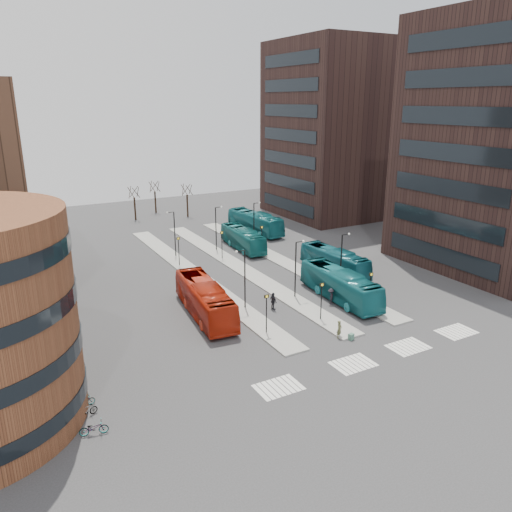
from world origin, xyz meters
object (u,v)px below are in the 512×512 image
suitcase (351,337)px  teal_bus_b (243,239)px  commuter_c (331,296)px  bicycle_far (83,402)px  teal_bus_a (340,285)px  traveller (339,329)px  commuter_b (273,301)px  bicycle_near (94,428)px  teal_bus_d (255,222)px  commuter_a (211,302)px  red_bus (205,299)px  teal_bus_c (334,261)px  bicycle_mid (87,411)px

suitcase → teal_bus_b: size_ratio=0.05×
commuter_c → bicycle_far: size_ratio=1.07×
teal_bus_a → commuter_c: bearing=-156.7°
traveller → commuter_c: 7.65m
commuter_b → bicycle_far: bearing=106.8°
traveller → bicycle_near: traveller is taller
teal_bus_b → teal_bus_d: teal_bus_d is taller
commuter_a → commuter_c: commuter_c is taller
teal_bus_d → bicycle_near: (-33.20, -39.19, -1.19)m
commuter_b → bicycle_far: 21.54m
red_bus → teal_bus_c: 19.29m
teal_bus_a → traveller: (-5.62, -7.13, -0.81)m
teal_bus_a → teal_bus_c: size_ratio=1.09×
commuter_b → teal_bus_a: bearing=-103.3°
commuter_b → bicycle_near: 23.01m
suitcase → teal_bus_d: teal_bus_d is taller
teal_bus_a → bicycle_mid: 28.72m
teal_bus_c → commuter_c: size_ratio=6.31×
bicycle_near → bicycle_mid: size_ratio=1.20×
commuter_a → bicycle_near: bearing=30.0°
traveller → teal_bus_d: bearing=48.0°
bicycle_far → commuter_c: bearing=-85.2°
teal_bus_c → teal_bus_d: 21.66m
teal_bus_b → commuter_a: (-12.78, -17.69, -0.67)m
teal_bus_d → bicycle_mid: 49.78m
teal_bus_c → commuter_c: (-6.42, -7.79, -0.64)m
commuter_b → suitcase: bearing=-169.2°
suitcase → teal_bus_b: 30.02m
red_bus → bicycle_near: size_ratio=6.79×
bicycle_near → teal_bus_a: bearing=-56.8°
commuter_b → teal_bus_c: bearing=-68.9°
commuter_a → bicycle_far: (-14.49, -10.99, -0.40)m
suitcase → teal_bus_d: 38.32m
suitcase → red_bus: 14.43m
teal_bus_d → commuter_b: (-13.24, -27.77, -0.76)m
suitcase → teal_bus_d: bearing=61.1°
commuter_a → commuter_b: bearing=137.3°
bicycle_far → commuter_b: bearing=-77.1°
traveller → commuter_b: bearing=78.6°
commuter_c → bicycle_far: commuter_c is taller
teal_bus_b → commuter_b: (-7.31, -20.60, -0.59)m
red_bus → bicycle_near: red_bus is taller
commuter_a → bicycle_far: commuter_a is taller
teal_bus_a → commuter_b: 7.64m
teal_bus_a → bicycle_mid: teal_bus_a is taller
suitcase → teal_bus_a: 9.46m
teal_bus_b → bicycle_far: size_ratio=6.74×
suitcase → bicycle_far: bicycle_far is taller
red_bus → bicycle_mid: red_bus is taller
red_bus → commuter_a: 1.61m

